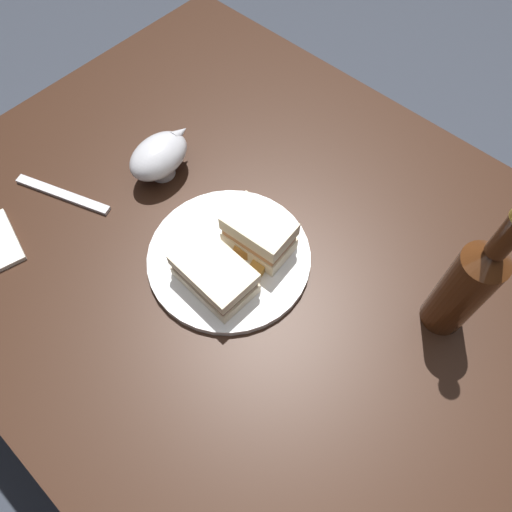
# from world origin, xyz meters

# --- Properties ---
(ground_plane) EXTENTS (6.00, 6.00, 0.00)m
(ground_plane) POSITION_xyz_m (0.00, 0.00, 0.00)
(ground_plane) COLOR #333842
(dining_table) EXTENTS (1.24, 0.86, 0.76)m
(dining_table) POSITION_xyz_m (0.00, 0.00, 0.38)
(dining_table) COLOR black
(dining_table) RESTS_ON ground
(plate) EXTENTS (0.26, 0.26, 0.01)m
(plate) POSITION_xyz_m (-0.08, -0.04, 0.76)
(plate) COLOR white
(plate) RESTS_ON dining_table
(sandwich_half_left) EXTENTS (0.12, 0.08, 0.05)m
(sandwich_half_left) POSITION_xyz_m (-0.06, -0.09, 0.80)
(sandwich_half_left) COLOR beige
(sandwich_half_left) RESTS_ON plate
(sandwich_half_right) EXTENTS (0.11, 0.07, 0.07)m
(sandwich_half_right) POSITION_xyz_m (-0.06, 0.01, 0.80)
(sandwich_half_right) COLOR beige
(sandwich_half_right) RESTS_ON plate
(potato_wedge_front) EXTENTS (0.03, 0.05, 0.02)m
(potato_wedge_front) POSITION_xyz_m (-0.03, -0.04, 0.78)
(potato_wedge_front) COLOR #B77F33
(potato_wedge_front) RESTS_ON plate
(potato_wedge_middle) EXTENTS (0.05, 0.02, 0.02)m
(potato_wedge_middle) POSITION_xyz_m (-0.03, -0.01, 0.78)
(potato_wedge_middle) COLOR #B77F33
(potato_wedge_middle) RESTS_ON plate
(potato_wedge_back) EXTENTS (0.05, 0.04, 0.02)m
(potato_wedge_back) POSITION_xyz_m (-0.06, -0.02, 0.78)
(potato_wedge_back) COLOR #AD702D
(potato_wedge_back) RESTS_ON plate
(potato_wedge_left_edge) EXTENTS (0.04, 0.03, 0.02)m
(potato_wedge_left_edge) POSITION_xyz_m (-0.03, -0.00, 0.78)
(potato_wedge_left_edge) COLOR #B77F33
(potato_wedge_left_edge) RESTS_ON plate
(gravy_boat) EXTENTS (0.08, 0.13, 0.07)m
(gravy_boat) POSITION_xyz_m (-0.28, 0.01, 0.80)
(gravy_boat) COLOR #B7B7BC
(gravy_boat) RESTS_ON dining_table
(cider_bottle) EXTENTS (0.06, 0.06, 0.26)m
(cider_bottle) POSITION_xyz_m (0.22, 0.10, 0.86)
(cider_bottle) COLOR #47230F
(cider_bottle) RESTS_ON dining_table
(fork) EXTENTS (0.17, 0.08, 0.01)m
(fork) POSITION_xyz_m (-0.37, -0.14, 0.76)
(fork) COLOR silver
(fork) RESTS_ON dining_table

